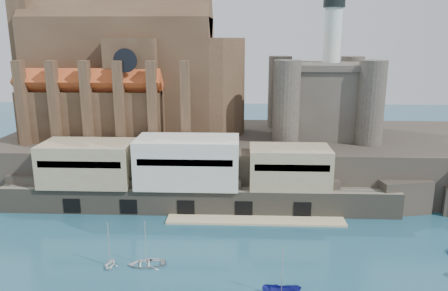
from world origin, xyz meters
TOP-DOWN VIEW (x-y plane):
  - ground at (0.00, 0.00)m, footprint 300.00×300.00m
  - promontory at (-0.19, 39.37)m, footprint 100.00×36.00m
  - quay at (-10.19, 23.07)m, footprint 70.00×12.00m
  - church at (-24.13, 41.85)m, footprint 47.00×25.93m
  - castle_keep at (16.08, 41.08)m, footprint 21.20×21.20m
  - boat_4 at (-18.14, 2.15)m, footprint 2.49×1.61m
  - boat_6 at (-13.30, 2.72)m, footprint 1.74×3.79m

SIDE VIEW (x-z plane):
  - ground at x=0.00m, z-range 0.00..0.00m
  - boat_4 at x=-18.14m, z-range -1.39..1.39m
  - boat_6 at x=-13.30m, z-range -2.56..2.56m
  - promontory at x=-0.19m, z-range -0.08..9.92m
  - quay at x=-10.19m, z-range -0.46..12.59m
  - castle_keep at x=16.08m, z-range 3.66..32.96m
  - church at x=-24.13m, z-range 6.88..37.38m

